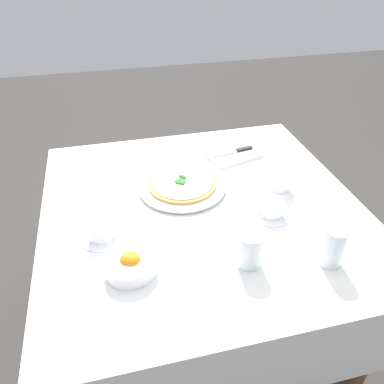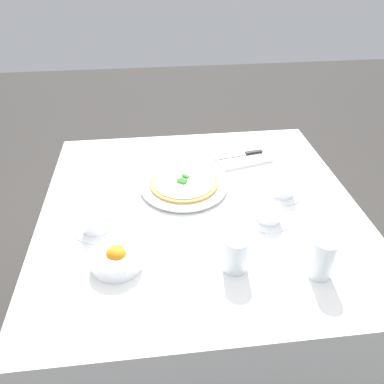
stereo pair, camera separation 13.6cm
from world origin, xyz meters
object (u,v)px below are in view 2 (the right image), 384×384
object	(u,v)px
pizza_plate	(184,185)
dinner_knife	(242,154)
coffee_cup_back_corner	(283,188)
coffee_cup_near_right	(95,224)
pizza	(184,182)
coffee_cup_near_left	(269,215)
water_glass_left_edge	(235,255)
napkin_folded	(243,157)
citrus_bowl	(117,258)
water_glass_right_edge	(322,260)

from	to	relation	value
pizza_plate	dinner_knife	size ratio (longest dim) A/B	1.65
pizza_plate	coffee_cup_back_corner	size ratio (longest dim) A/B	2.46
pizza_plate	coffee_cup_near_right	world-z (taller)	coffee_cup_near_right
pizza_plate	pizza	distance (m)	0.01
coffee_cup_near_left	dinner_knife	xyz separation A→B (m)	(-0.01, -0.41, -0.00)
coffee_cup_back_corner	water_glass_left_edge	bearing A→B (deg)	53.24
coffee_cup_near_right	coffee_cup_back_corner	world-z (taller)	coffee_cup_back_corner
coffee_cup_near_right	coffee_cup_near_left	bearing A→B (deg)	178.16
napkin_folded	citrus_bowl	size ratio (longest dim) A/B	1.64
water_glass_left_edge	napkin_folded	world-z (taller)	water_glass_left_edge
water_glass_right_edge	napkin_folded	size ratio (longest dim) A/B	0.51
coffee_cup_near_right	citrus_bowl	xyz separation A→B (m)	(-0.07, 0.16, -0.00)
water_glass_right_edge	water_glass_left_edge	distance (m)	0.24
coffee_cup_back_corner	coffee_cup_near_left	bearing A→B (deg)	56.25
napkin_folded	coffee_cup_near_right	bearing A→B (deg)	20.08
water_glass_left_edge	citrus_bowl	xyz separation A→B (m)	(0.33, -0.05, -0.02)
coffee_cup_near_right	pizza	bearing A→B (deg)	-145.45
pizza	water_glass_left_edge	bearing A→B (deg)	103.96
napkin_folded	citrus_bowl	xyz separation A→B (m)	(0.50, 0.55, 0.02)
pizza_plate	coffee_cup_near_right	xyz separation A→B (m)	(0.30, 0.21, 0.02)
napkin_folded	coffee_cup_near_left	bearing A→B (deg)	74.33
pizza	coffee_cup_near_left	size ratio (longest dim) A/B	1.95
coffee_cup_near_right	water_glass_right_edge	world-z (taller)	water_glass_right_edge
pizza_plate	coffee_cup_near_left	bearing A→B (deg)	138.56
dinner_knife	citrus_bowl	distance (m)	0.74
coffee_cup_back_corner	dinner_knife	distance (m)	0.29
coffee_cup_back_corner	water_glass_left_edge	world-z (taller)	water_glass_left_edge
citrus_bowl	napkin_folded	bearing A→B (deg)	-132.08
pizza_plate	pizza	xyz separation A→B (m)	(0.00, -0.00, 0.01)
coffee_cup_near_right	napkin_folded	distance (m)	0.69
water_glass_right_edge	citrus_bowl	xyz separation A→B (m)	(0.56, -0.10, -0.03)
water_glass_left_edge	napkin_folded	distance (m)	0.62
pizza_plate	coffee_cup_near_right	bearing A→B (deg)	34.54
pizza_plate	water_glass_left_edge	distance (m)	0.43
coffee_cup_near_left	citrus_bowl	size ratio (longest dim) A/B	0.87
water_glass_right_edge	water_glass_left_edge	size ratio (longest dim) A/B	1.13
dinner_knife	citrus_bowl	world-z (taller)	citrus_bowl
pizza_plate	coffee_cup_near_right	size ratio (longest dim) A/B	2.44
dinner_knife	pizza	bearing A→B (deg)	24.54
pizza_plate	napkin_folded	xyz separation A→B (m)	(-0.27, -0.18, -0.00)
pizza_plate	coffee_cup_near_left	world-z (taller)	coffee_cup_near_left
coffee_cup_near_left	water_glass_right_edge	xyz separation A→B (m)	(-0.08, 0.24, 0.03)
water_glass_left_edge	napkin_folded	size ratio (longest dim) A/B	0.45
pizza	coffee_cup_near_right	distance (m)	0.37
coffee_cup_near_right	water_glass_right_edge	distance (m)	0.69
coffee_cup_back_corner	citrus_bowl	bearing A→B (deg)	25.53
pizza_plate	citrus_bowl	world-z (taller)	citrus_bowl
water_glass_right_edge	napkin_folded	distance (m)	0.66
coffee_cup_near_right	coffee_cup_back_corner	size ratio (longest dim) A/B	1.01
coffee_cup_near_right	pizza_plate	bearing A→B (deg)	-145.46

